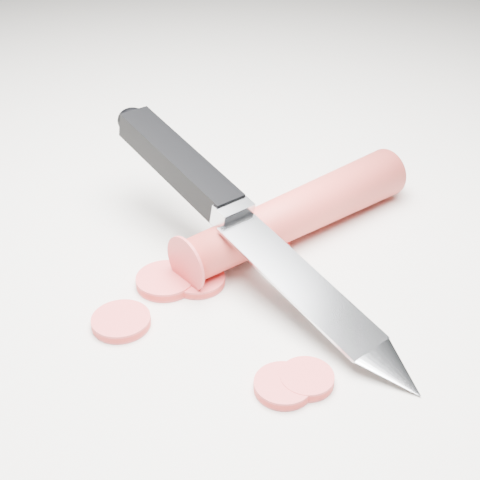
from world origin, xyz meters
The scene contains 9 objects.
ground centered at (0.00, 0.00, 0.00)m, with size 2.40×2.40×0.00m, color silver.
carrot centered at (-0.01, 0.03, 0.02)m, with size 0.03×0.03×0.20m, color red.
carrot_slice_0 centered at (-0.06, -0.11, 0.00)m, with size 0.04×0.04×0.01m, color #E23E41.
carrot_slice_1 centered at (-0.04, -0.05, 0.00)m, with size 0.04×0.04×0.01m, color #E23E41.
carrot_slice_2 centered at (0.05, -0.11, 0.00)m, with size 0.03×0.03×0.01m, color #E23E41.
carrot_slice_3 centered at (0.06, -0.10, 0.00)m, with size 0.03×0.03×0.01m, color #E23E41.
carrot_slice_4 centered at (-0.02, 0.01, 0.00)m, with size 0.03×0.03×0.01m, color #E23E41.
carrot_slice_5 centered at (-0.06, -0.07, 0.00)m, with size 0.04×0.04×0.01m, color #E23E41.
kitchen_knife centered at (-0.01, -0.03, 0.04)m, with size 0.29×0.14×0.08m, color #B3B5BA, non-canonical shape.
Camera 1 is at (0.16, -0.35, 0.27)m, focal length 50.00 mm.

